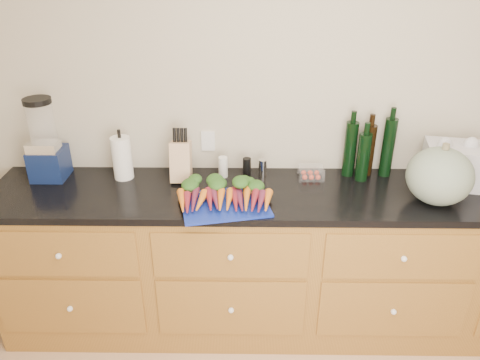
{
  "coord_description": "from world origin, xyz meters",
  "views": [
    {
      "loc": [
        -0.37,
        -1.0,
        2.18
      ],
      "look_at": [
        -0.4,
        1.2,
        1.06
      ],
      "focal_mm": 35.0,
      "sensor_mm": 36.0,
      "label": 1
    }
  ],
  "objects_px": {
    "carrots": "(225,195)",
    "squash": "(440,176)",
    "cutting_board": "(225,204)",
    "blender_appliance": "(45,144)",
    "tomato_box": "(311,173)",
    "knife_block": "(181,161)",
    "paper_towel": "(122,158)"
  },
  "relations": [
    {
      "from": "cutting_board",
      "to": "knife_block",
      "type": "xyz_separation_m",
      "value": [
        -0.26,
        0.3,
        0.11
      ]
    },
    {
      "from": "cutting_board",
      "to": "squash",
      "type": "distance_m",
      "value": 1.13
    },
    {
      "from": "cutting_board",
      "to": "tomato_box",
      "type": "relative_size",
      "value": 3.09
    },
    {
      "from": "knife_block",
      "to": "tomato_box",
      "type": "height_order",
      "value": "knife_block"
    },
    {
      "from": "paper_towel",
      "to": "tomato_box",
      "type": "height_order",
      "value": "paper_towel"
    },
    {
      "from": "cutting_board",
      "to": "carrots",
      "type": "xyz_separation_m",
      "value": [
        0.0,
        0.04,
        0.03
      ]
    },
    {
      "from": "squash",
      "to": "blender_appliance",
      "type": "distance_m",
      "value": 2.18
    },
    {
      "from": "carrots",
      "to": "blender_appliance",
      "type": "bearing_deg",
      "value": 164.95
    },
    {
      "from": "carrots",
      "to": "blender_appliance",
      "type": "relative_size",
      "value": 1.02
    },
    {
      "from": "cutting_board",
      "to": "blender_appliance",
      "type": "relative_size",
      "value": 0.93
    },
    {
      "from": "tomato_box",
      "to": "paper_towel",
      "type": "bearing_deg",
      "value": -179.48
    },
    {
      "from": "cutting_board",
      "to": "tomato_box",
      "type": "xyz_separation_m",
      "value": [
        0.49,
        0.33,
        0.03
      ]
    },
    {
      "from": "carrots",
      "to": "knife_block",
      "type": "height_order",
      "value": "knife_block"
    },
    {
      "from": "knife_block",
      "to": "blender_appliance",
      "type": "bearing_deg",
      "value": 178.72
    },
    {
      "from": "blender_appliance",
      "to": "paper_towel",
      "type": "bearing_deg",
      "value": 0.35
    },
    {
      "from": "squash",
      "to": "tomato_box",
      "type": "relative_size",
      "value": 2.33
    },
    {
      "from": "cutting_board",
      "to": "carrots",
      "type": "distance_m",
      "value": 0.05
    },
    {
      "from": "cutting_board",
      "to": "paper_towel",
      "type": "relative_size",
      "value": 1.78
    },
    {
      "from": "knife_block",
      "to": "tomato_box",
      "type": "relative_size",
      "value": 1.59
    },
    {
      "from": "carrots",
      "to": "tomato_box",
      "type": "xyz_separation_m",
      "value": [
        0.49,
        0.29,
        -0.0
      ]
    },
    {
      "from": "carrots",
      "to": "tomato_box",
      "type": "height_order",
      "value": "carrots"
    },
    {
      "from": "carrots",
      "to": "tomato_box",
      "type": "relative_size",
      "value": 3.38
    },
    {
      "from": "carrots",
      "to": "knife_block",
      "type": "distance_m",
      "value": 0.38
    },
    {
      "from": "cutting_board",
      "to": "knife_block",
      "type": "distance_m",
      "value": 0.41
    },
    {
      "from": "cutting_board",
      "to": "paper_towel",
      "type": "bearing_deg",
      "value": 152.25
    },
    {
      "from": "carrots",
      "to": "squash",
      "type": "height_order",
      "value": "squash"
    },
    {
      "from": "squash",
      "to": "paper_towel",
      "type": "xyz_separation_m",
      "value": [
        -1.73,
        0.27,
        -0.03
      ]
    },
    {
      "from": "paper_towel",
      "to": "carrots",
      "type": "bearing_deg",
      "value": -24.86
    },
    {
      "from": "blender_appliance",
      "to": "knife_block",
      "type": "relative_size",
      "value": 2.08
    },
    {
      "from": "carrots",
      "to": "blender_appliance",
      "type": "height_order",
      "value": "blender_appliance"
    },
    {
      "from": "paper_towel",
      "to": "knife_block",
      "type": "bearing_deg",
      "value": -3.32
    },
    {
      "from": "carrots",
      "to": "tomato_box",
      "type": "distance_m",
      "value": 0.57
    }
  ]
}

